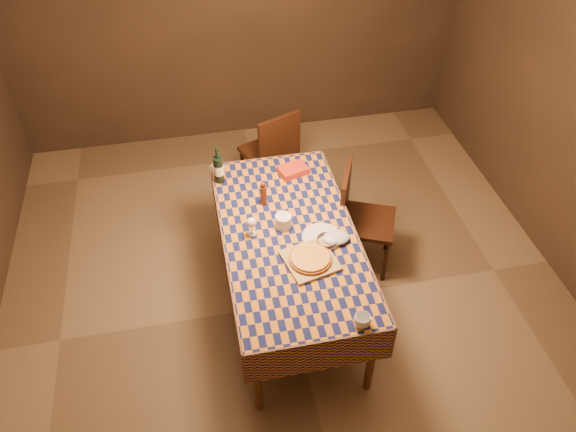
{
  "coord_description": "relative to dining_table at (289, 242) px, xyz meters",
  "views": [
    {
      "loc": [
        -0.57,
        -2.75,
        3.54
      ],
      "look_at": [
        0.0,
        0.05,
        0.9
      ],
      "focal_mm": 35.0,
      "sensor_mm": 36.0,
      "label": 1
    }
  ],
  "objects": [
    {
      "name": "room",
      "position": [
        0.0,
        0.0,
        0.66
      ],
      "size": [
        5.0,
        5.1,
        2.7
      ],
      "color": "brown",
      "rests_on": "ground"
    },
    {
      "name": "dining_table",
      "position": [
        0.0,
        0.0,
        0.0
      ],
      "size": [
        0.94,
        1.84,
        0.77
      ],
      "color": "brown",
      "rests_on": "ground"
    },
    {
      "name": "cutting_board",
      "position": [
        0.08,
        -0.28,
        0.09
      ],
      "size": [
        0.39,
        0.39,
        0.02
      ],
      "primitive_type": "cube",
      "rotation": [
        0.0,
        0.0,
        0.23
      ],
      "color": "#9D8349",
      "rests_on": "dining_table"
    },
    {
      "name": "pizza",
      "position": [
        0.08,
        -0.28,
        0.11
      ],
      "size": [
        0.32,
        0.32,
        0.03
      ],
      "color": "brown",
      "rests_on": "cutting_board"
    },
    {
      "name": "pepper_mill",
      "position": [
        -0.12,
        0.36,
        0.17
      ],
      "size": [
        0.05,
        0.05,
        0.2
      ],
      "color": "#4B2011",
      "rests_on": "dining_table"
    },
    {
      "name": "bowl",
      "position": [
        0.24,
        -0.14,
        0.1
      ],
      "size": [
        0.15,
        0.15,
        0.04
      ],
      "primitive_type": "imported",
      "rotation": [
        0.0,
        0.0,
        -0.08
      ],
      "color": "#5E444F",
      "rests_on": "dining_table"
    },
    {
      "name": "wine_glass",
      "position": [
        -0.26,
        0.06,
        0.18
      ],
      "size": [
        0.07,
        0.07,
        0.14
      ],
      "color": "silver",
      "rests_on": "dining_table"
    },
    {
      "name": "wine_bottle",
      "position": [
        -0.41,
        0.69,
        0.19
      ],
      "size": [
        0.09,
        0.09,
        0.31
      ],
      "color": "black",
      "rests_on": "dining_table"
    },
    {
      "name": "deli_tub",
      "position": [
        -0.03,
        0.09,
        0.12
      ],
      "size": [
        0.12,
        0.12,
        0.1
      ],
      "primitive_type": "cylinder",
      "rotation": [
        0.0,
        0.0,
        0.05
      ],
      "color": "silver",
      "rests_on": "dining_table"
    },
    {
      "name": "takeout_container",
      "position": [
        0.17,
        0.67,
        0.1
      ],
      "size": [
        0.26,
        0.21,
        0.06
      ],
      "primitive_type": "cube",
      "rotation": [
        0.0,
        0.0,
        0.29
      ],
      "color": "red",
      "rests_on": "dining_table"
    },
    {
      "name": "white_plate",
      "position": [
        0.21,
        -0.08,
        0.08
      ],
      "size": [
        0.35,
        0.35,
        0.02
      ],
      "primitive_type": "cylinder",
      "rotation": [
        0.0,
        0.0,
        -0.31
      ],
      "color": "silver",
      "rests_on": "dining_table"
    },
    {
      "name": "tumbler",
      "position": [
        0.27,
        -0.85,
        0.12
      ],
      "size": [
        0.11,
        0.11,
        0.08
      ],
      "primitive_type": "imported",
      "rotation": [
        0.0,
        0.0,
        -0.09
      ],
      "color": "white",
      "rests_on": "dining_table"
    },
    {
      "name": "flour_patch",
      "position": [
        0.07,
        -0.23,
        0.08
      ],
      "size": [
        0.27,
        0.21,
        0.0
      ],
      "primitive_type": "cube",
      "rotation": [
        0.0,
        0.0,
        0.03
      ],
      "color": "silver",
      "rests_on": "dining_table"
    },
    {
      "name": "flour_bag",
      "position": [
        0.3,
        -0.13,
        0.1
      ],
      "size": [
        0.22,
        0.19,
        0.06
      ],
      "primitive_type": "ellipsoid",
      "rotation": [
        0.0,
        0.0,
        0.26
      ],
      "color": "#ADB8DE",
      "rests_on": "dining_table"
    },
    {
      "name": "chair_far",
      "position": [
        0.12,
        1.34,
        -0.17
      ],
      "size": [
        0.55,
        0.56,
        0.93
      ],
      "color": "black",
      "rests_on": "ground"
    },
    {
      "name": "chair_right",
      "position": [
        0.63,
        0.36,
        -0.17
      ],
      "size": [
        0.56,
        0.55,
        0.93
      ],
      "color": "black",
      "rests_on": "ground"
    }
  ]
}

